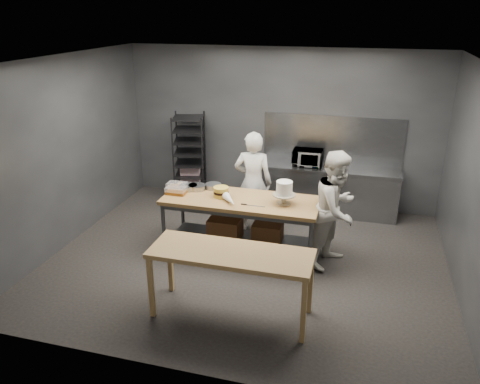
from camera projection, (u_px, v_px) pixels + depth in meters
The scene contains 16 objects.
ground at pixel (247, 260), 7.27m from camera, with size 6.00×6.00×0.00m, color black.
back_wall at pixel (280, 128), 8.96m from camera, with size 6.00×0.04×3.00m, color #4C4F54.
work_table at pixel (242, 219), 7.31m from camera, with size 2.40×0.90×0.92m.
near_counter at pixel (231, 258), 5.69m from camera, with size 2.00×0.70×0.90m.
back_counter at pixel (327, 190), 8.81m from camera, with size 2.60×0.60×0.90m.
splashback_panel at pixel (332, 139), 8.75m from camera, with size 2.60×0.02×0.90m, color slate.
speed_rack at pixel (190, 159), 9.26m from camera, with size 0.75×0.78×1.75m.
chef_behind at pixel (253, 183), 7.92m from camera, with size 0.65×0.43×1.78m, color white.
chef_right at pixel (336, 209), 6.88m from camera, with size 0.86×0.67×1.77m, color silver.
microwave at pixel (307, 158), 8.69m from camera, with size 0.54×0.37×0.30m, color black.
frosted_cake_stand at pixel (284, 190), 6.90m from camera, with size 0.34×0.34×0.36m.
layer_cake at pixel (221, 192), 7.22m from camera, with size 0.23×0.23×0.16m.
cake_pans at pixel (199, 187), 7.54m from camera, with size 0.64×0.42×0.07m.
piping_bag at pixel (230, 200), 6.96m from camera, with size 0.12×0.12×0.38m, color white.
offset_spatula at pixel (250, 205), 6.93m from camera, with size 0.37×0.02×0.02m.
pastry_clamshells at pixel (177, 188), 7.43m from camera, with size 0.37×0.39×0.11m.
Camera 1 is at (1.59, -6.17, 3.66)m, focal length 35.00 mm.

